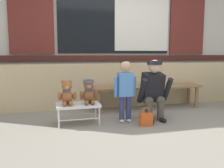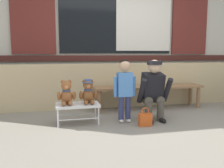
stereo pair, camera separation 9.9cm
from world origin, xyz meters
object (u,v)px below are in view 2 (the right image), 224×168
Objects in this scene: teddy_bear_with_hat at (88,92)px; child_standing at (125,84)px; adult_crouching at (153,90)px; teddy_bear_plain at (66,93)px; small_display_bench at (78,106)px; handbag_on_ground at (145,119)px; wooden_bench_long at (149,89)px.

teddy_bear_with_hat is 0.56m from child_standing.
teddy_bear_plain is at bearing 177.22° from adult_crouching.
small_display_bench is 0.67× the size of adult_crouching.
adult_crouching is at bearing -3.09° from small_display_bench.
adult_crouching is 0.53m from handbag_on_ground.
small_display_bench is (-1.39, -0.66, -0.11)m from wooden_bench_long.
child_standing reaches higher than adult_crouching.
wooden_bench_long is 2.19× the size of child_standing.
adult_crouching reaches higher than handbag_on_ground.
wooden_bench_long is 1.69m from teddy_bear_plain.
teddy_bear_plain reaches higher than small_display_bench.
small_display_bench is at bearing 173.84° from child_standing.
teddy_bear_with_hat is at bearing 171.83° from child_standing.
wooden_bench_long reaches higher than small_display_bench.
child_standing reaches higher than teddy_bear_plain.
adult_crouching is at bearing -3.70° from teddy_bear_with_hat.
teddy_bear_plain reaches higher than wooden_bench_long.
teddy_bear_with_hat is 1.02m from adult_crouching.
teddy_bear_plain reaches higher than handbag_on_ground.
small_display_bench is 1.02m from handbag_on_ground.
teddy_bear_with_hat reaches higher than small_display_bench.
small_display_bench reaches higher than handbag_on_ground.
wooden_bench_long is at bearing 25.53° from small_display_bench.
wooden_bench_long is 2.21× the size of adult_crouching.
teddy_bear_with_hat is 1.34× the size of handbag_on_ground.
small_display_bench is 1.76× the size of teddy_bear_plain.
adult_crouching is at bearing -106.21° from wooden_bench_long.
teddy_bear_with_hat reaches higher than handbag_on_ground.
handbag_on_ground is (0.78, -0.34, -0.38)m from teddy_bear_with_hat.
teddy_bear_plain is 0.88m from child_standing.
teddy_bear_plain is (-1.55, -0.66, 0.09)m from wooden_bench_long.
child_standing is at bearing -5.12° from teddy_bear_plain.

